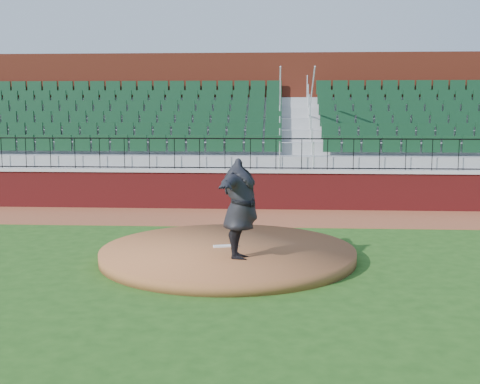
{
  "coord_description": "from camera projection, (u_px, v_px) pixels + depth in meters",
  "views": [
    {
      "loc": [
        0.89,
        -12.9,
        3.26
      ],
      "look_at": [
        0.0,
        1.5,
        1.3
      ],
      "focal_mm": 45.99,
      "sensor_mm": 36.0,
      "label": 1
    }
  ],
  "objects": [
    {
      "name": "concourse_wall",
      "position": [
        256.0,
        121.0,
        25.27
      ],
      "size": [
        34.0,
        0.5,
        5.5
      ],
      "primitive_type": "cube",
      "color": "maroon",
      "rests_on": "ground"
    },
    {
      "name": "pitcher",
      "position": [
        240.0,
        209.0,
        12.32
      ],
      "size": [
        0.97,
        2.57,
        2.04
      ],
      "primitive_type": "imported",
      "rotation": [
        0.0,
        0.0,
        1.45
      ],
      "color": "black",
      "rests_on": "pitchers_mound"
    },
    {
      "name": "ground",
      "position": [
        236.0,
        261.0,
        13.25
      ],
      "size": [
        90.0,
        90.0,
        0.0
      ],
      "primitive_type": "plane",
      "color": "#204B15",
      "rests_on": "ground"
    },
    {
      "name": "field_wall",
      "position": [
        250.0,
        191.0,
        20.09
      ],
      "size": [
        34.0,
        0.35,
        1.2
      ],
      "primitive_type": "cube",
      "color": "maroon",
      "rests_on": "ground"
    },
    {
      "name": "seating_stands",
      "position": [
        254.0,
        135.0,
        22.56
      ],
      "size": [
        34.0,
        5.1,
        4.6
      ],
      "primitive_type": null,
      "color": "gray",
      "rests_on": "ground"
    },
    {
      "name": "pitching_rubber",
      "position": [
        226.0,
        246.0,
        13.49
      ],
      "size": [
        0.56,
        0.28,
        0.04
      ],
      "primitive_type": "cube",
      "rotation": [
        0.0,
        0.0,
        0.27
      ],
      "color": "white",
      "rests_on": "pitchers_mound"
    },
    {
      "name": "wall_cap",
      "position": [
        250.0,
        171.0,
        20.0
      ],
      "size": [
        34.0,
        0.45,
        0.1
      ],
      "primitive_type": "cube",
      "color": "#B7B7B7",
      "rests_on": "field_wall"
    },
    {
      "name": "wall_railing",
      "position": [
        250.0,
        154.0,
        19.93
      ],
      "size": [
        34.0,
        0.05,
        1.0
      ],
      "primitive_type": null,
      "color": "black",
      "rests_on": "wall_cap"
    },
    {
      "name": "pitchers_mound",
      "position": [
        228.0,
        253.0,
        13.4
      ],
      "size": [
        5.54,
        5.54,
        0.25
      ],
      "primitive_type": "cylinder",
      "color": "brown",
      "rests_on": "ground"
    },
    {
      "name": "warning_track",
      "position": [
        248.0,
        217.0,
        18.59
      ],
      "size": [
        34.0,
        3.2,
        0.01
      ],
      "primitive_type": "cube",
      "color": "brown",
      "rests_on": "ground"
    }
  ]
}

